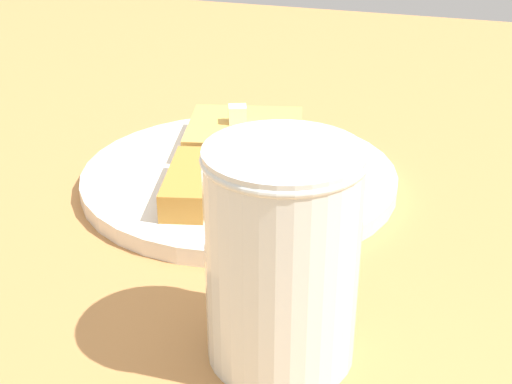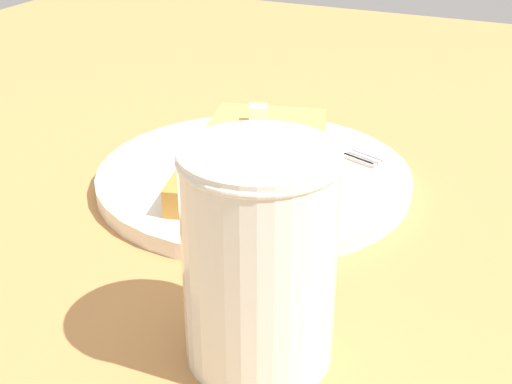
# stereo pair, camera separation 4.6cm
# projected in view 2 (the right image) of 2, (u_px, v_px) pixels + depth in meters

# --- Properties ---
(table_surface) EXTENTS (1.20, 1.20, 0.02)m
(table_surface) POSITION_uv_depth(u_px,v_px,m) (242.00, 168.00, 0.63)
(table_surface) COLOR #B17842
(table_surface) RESTS_ON ground
(plate) EXTENTS (0.25, 0.25, 0.01)m
(plate) POSITION_uv_depth(u_px,v_px,m) (254.00, 176.00, 0.57)
(plate) COLOR silver
(plate) RESTS_ON table_surface
(toast_slice_left) EXTENTS (0.11, 0.11, 0.02)m
(toast_slice_left) POSITION_uv_depth(u_px,v_px,m) (264.00, 136.00, 0.60)
(toast_slice_left) COLOR gold
(toast_slice_left) RESTS_ON plate
(toast_slice_middle) EXTENTS (0.11, 0.11, 0.02)m
(toast_slice_middle) POSITION_uv_depth(u_px,v_px,m) (242.00, 183.00, 0.52)
(toast_slice_middle) COLOR #B17A31
(toast_slice_middle) RESTS_ON plate
(butter_pat_primary) EXTENTS (0.02, 0.02, 0.01)m
(butter_pat_primary) POSITION_uv_depth(u_px,v_px,m) (256.00, 115.00, 0.59)
(butter_pat_primary) COLOR #F2EFCB
(butter_pat_primary) RESTS_ON toast_slice_left
(fork) EXTENTS (0.07, 0.15, 0.00)m
(fork) POSITION_uv_depth(u_px,v_px,m) (312.00, 141.00, 0.61)
(fork) COLOR silver
(fork) RESTS_ON plate
(syrup_jar) EXTENTS (0.08, 0.08, 0.12)m
(syrup_jar) POSITION_uv_depth(u_px,v_px,m) (259.00, 263.00, 0.36)
(syrup_jar) COLOR #3D140B
(syrup_jar) RESTS_ON table_surface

